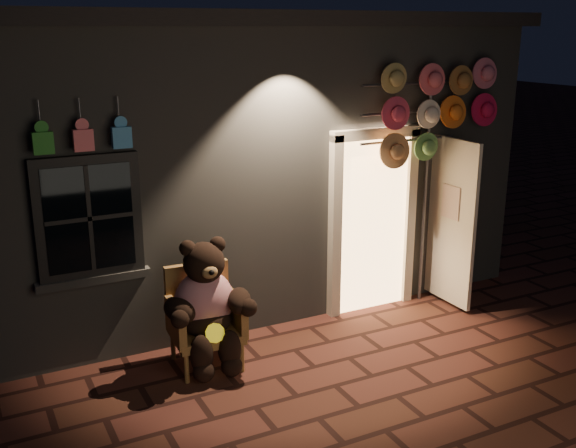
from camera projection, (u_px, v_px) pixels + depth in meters
ground at (335, 386)px, 6.42m from camera, size 60.00×60.00×0.00m
shop_building at (191, 144)px, 9.35m from camera, size 7.30×5.95×3.51m
wicker_armchair at (203, 316)px, 6.75m from camera, size 0.73×0.66×1.00m
teddy_bear at (207, 305)px, 6.59m from camera, size 0.96×0.76×1.32m
hat_rack at (436, 108)px, 7.73m from camera, size 1.88×0.22×2.91m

